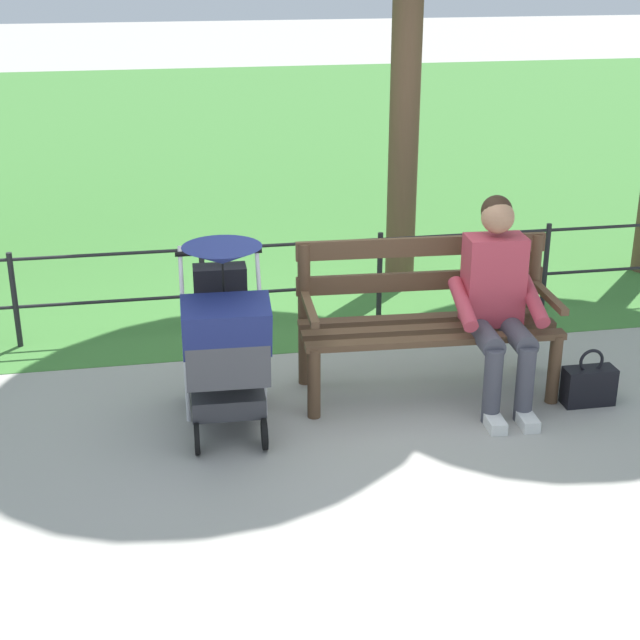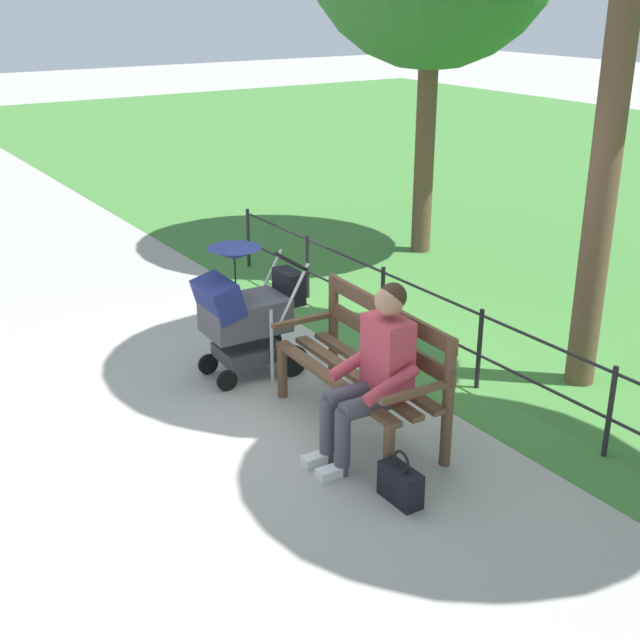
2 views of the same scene
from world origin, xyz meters
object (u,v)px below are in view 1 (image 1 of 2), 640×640
object	(u,v)px
person_on_bench	(498,297)
stroller	(225,336)
park_bench	(426,311)
handbag	(589,385)

from	to	relation	value
person_on_bench	stroller	world-z (taller)	person_on_bench
stroller	park_bench	bearing A→B (deg)	-165.77
park_bench	handbag	distance (m)	1.11
person_on_bench	stroller	xyz separation A→B (m)	(1.67, 0.10, -0.08)
park_bench	person_on_bench	distance (m)	0.47
person_on_bench	handbag	size ratio (longest dim) A/B	3.45
park_bench	stroller	world-z (taller)	stroller
park_bench	stroller	bearing A→B (deg)	14.23
park_bench	person_on_bench	world-z (taller)	person_on_bench
person_on_bench	stroller	size ratio (longest dim) A/B	1.11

